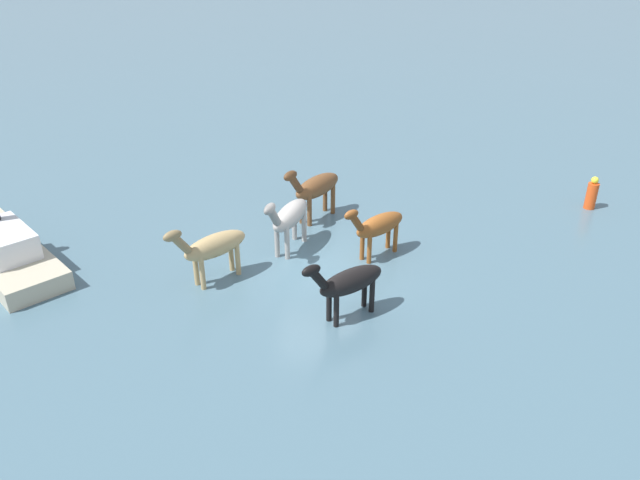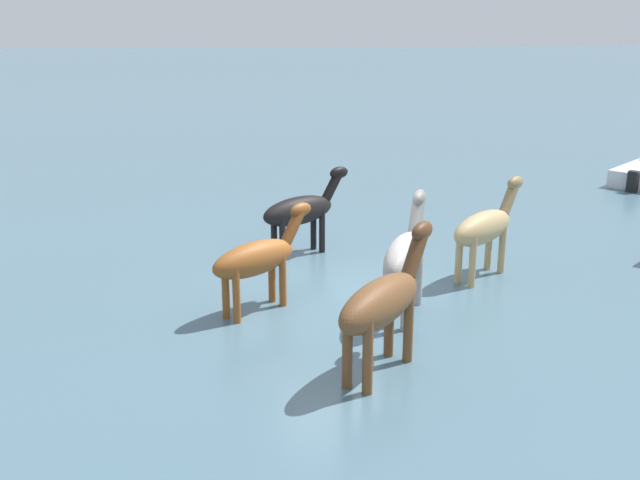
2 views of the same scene
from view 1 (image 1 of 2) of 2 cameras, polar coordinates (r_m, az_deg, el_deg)
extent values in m
plane|color=#476675|center=(16.98, 0.01, -2.39)|extent=(185.00, 185.00, 0.00)
ellipsoid|color=#9E9993|center=(17.38, -2.83, 2.37)|extent=(2.05, 1.29, 0.67)
cylinder|color=#9E9993|center=(17.08, -3.15, -0.16)|extent=(0.15, 0.15, 1.09)
cylinder|color=#9E9993|center=(17.21, -4.11, 0.04)|extent=(0.15, 0.15, 1.09)
cylinder|color=#9E9993|center=(18.04, -1.53, 1.46)|extent=(0.15, 0.15, 1.09)
cylinder|color=#9E9993|center=(18.16, -2.45, 1.63)|extent=(0.15, 0.15, 1.09)
cylinder|color=slate|center=(16.35, -4.43, 2.30)|extent=(0.65, 0.44, 0.73)
ellipsoid|color=slate|center=(16.05, -4.80, 2.97)|extent=(0.59, 0.42, 0.29)
ellipsoid|color=brown|center=(17.12, 5.71, 1.47)|extent=(1.57, 1.69, 0.60)
cylinder|color=brown|center=(16.91, 4.72, -0.72)|extent=(0.13, 0.13, 0.99)
cylinder|color=brown|center=(17.09, 4.03, -0.37)|extent=(0.13, 0.13, 0.99)
cylinder|color=brown|center=(17.61, 7.19, 0.36)|extent=(0.13, 0.13, 0.99)
cylinder|color=brown|center=(17.78, 6.51, 0.68)|extent=(0.13, 0.13, 0.99)
cylinder|color=brown|center=(16.34, 3.45, 1.75)|extent=(0.52, 0.55, 0.66)
ellipsoid|color=brown|center=(16.11, 2.99, 2.42)|extent=(0.48, 0.50, 0.26)
ellipsoid|color=tan|center=(16.05, -9.90, -0.50)|extent=(1.69, 1.75, 0.63)
cylinder|color=tan|center=(15.93, -11.13, -2.98)|extent=(0.14, 0.14, 1.04)
cylinder|color=tan|center=(16.16, -11.71, -2.57)|extent=(0.14, 0.14, 1.04)
cylinder|color=tan|center=(16.45, -7.83, -1.65)|extent=(0.14, 0.14, 1.04)
cylinder|color=tan|center=(16.67, -8.44, -1.28)|extent=(0.14, 0.14, 1.04)
cylinder|color=olive|center=(15.42, -13.09, -0.32)|extent=(0.55, 0.57, 0.69)
ellipsoid|color=olive|center=(15.21, -13.84, 0.39)|extent=(0.51, 0.52, 0.28)
ellipsoid|color=brown|center=(19.29, -0.24, 5.14)|extent=(1.96, 1.73, 0.68)
cylinder|color=brown|center=(18.99, -1.01, 2.91)|extent=(0.15, 0.15, 1.12)
cylinder|color=brown|center=(19.18, -1.77, 3.16)|extent=(0.15, 0.15, 1.12)
cylinder|color=brown|center=(19.86, 1.24, 4.05)|extent=(0.15, 0.15, 1.12)
cylinder|color=brown|center=(20.04, 0.49, 4.28)|extent=(0.15, 0.15, 1.12)
cylinder|color=#50311A|center=(18.36, -2.37, 5.41)|extent=(0.63, 0.57, 0.75)
ellipsoid|color=#50311A|center=(18.10, -2.83, 6.11)|extent=(0.58, 0.53, 0.30)
ellipsoid|color=black|center=(14.34, 2.99, -3.88)|extent=(1.49, 1.79, 0.61)
cylinder|color=black|center=(14.23, 1.56, -6.52)|extent=(0.13, 0.13, 1.00)
cylinder|color=black|center=(14.43, 0.86, -5.98)|extent=(0.13, 0.13, 1.00)
cylinder|color=black|center=(14.81, 4.96, -5.14)|extent=(0.13, 0.13, 1.00)
cylinder|color=black|center=(15.00, 4.25, -4.65)|extent=(0.13, 0.13, 1.00)
cylinder|color=black|center=(13.64, -0.17, -3.68)|extent=(0.49, 0.57, 0.67)
ellipsoid|color=black|center=(13.41, -0.85, -2.92)|extent=(0.46, 0.53, 0.27)
cube|color=#B7AD93|center=(19.45, -27.94, -1.13)|extent=(5.49, 5.35, 0.68)
cube|color=silver|center=(18.52, -27.73, -0.04)|extent=(2.37, 2.34, 0.70)
cylinder|color=#E54C19|center=(22.23, 24.36, 3.84)|extent=(0.36, 0.36, 0.90)
sphere|color=yellow|center=(22.03, 24.64, 5.19)|extent=(0.24, 0.24, 0.24)
camera|label=2|loc=(27.96, 3.63, 20.66)|focal=42.23mm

